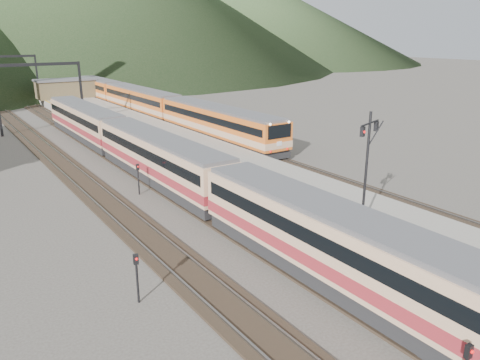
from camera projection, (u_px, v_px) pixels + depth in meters
track_main at (112, 153)px, 45.17m from camera, size 2.60×200.00×0.23m
track_far at (58, 161)px, 42.51m from camera, size 2.60×200.00×0.23m
track_second at (214, 139)px, 51.30m from camera, size 2.60×200.00×0.23m
platform at (173, 146)px, 46.44m from camera, size 8.00×100.00×1.00m
gantry_near at (40, 84)px, 53.91m from camera, size 9.55×0.25×8.00m
gantry_far at (5, 71)px, 73.72m from camera, size 9.55×0.25×8.00m
station_shed at (66, 88)px, 77.53m from camera, size 9.40×4.40×3.10m
hill_c at (208, 5)px, 231.10m from camera, size 160.00×160.00×50.00m
main_train at (159, 159)px, 35.76m from camera, size 2.78×57.05×3.39m
second_train at (141, 100)px, 66.77m from camera, size 3.10×63.45×3.78m
signal_mast at (367, 158)px, 24.35m from camera, size 2.10×0.85×6.32m
short_signal_b at (138, 175)px, 33.30m from camera, size 0.25×0.20×2.27m
short_signal_c at (137, 272)px, 19.69m from camera, size 0.25×0.21×2.27m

